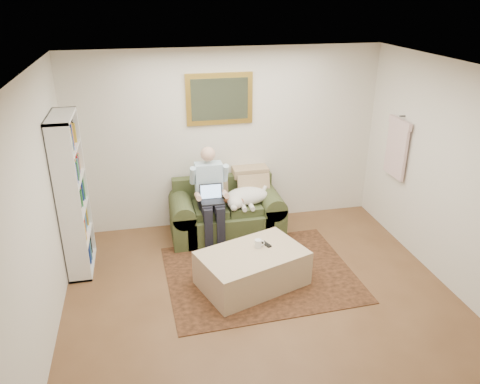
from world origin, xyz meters
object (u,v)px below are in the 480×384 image
object	(u,v)px
sleeping_dog	(247,196)
bookshelf	(72,195)
sofa	(226,216)
seated_man	(211,197)
laptop	(212,197)
coffee_mug	(258,244)
ottoman	(252,268)

from	to	relation	value
sleeping_dog	bookshelf	size ratio (longest dim) A/B	0.33
sofa	sleeping_dog	xyz separation A→B (m)	(0.29, -0.08, 0.33)
sleeping_dog	bookshelf	distance (m)	2.34
seated_man	laptop	bearing A→B (deg)	-90.00
coffee_mug	bookshelf	bearing A→B (deg)	160.49
sofa	bookshelf	world-z (taller)	bookshelf
laptop	sleeping_dog	size ratio (longest dim) A/B	0.47
sofa	coffee_mug	xyz separation A→B (m)	(0.16, -1.22, 0.22)
sofa	ottoman	world-z (taller)	sofa
seated_man	sofa	bearing A→B (deg)	31.45
bookshelf	sofa	bearing A→B (deg)	13.06
laptop	coffee_mug	world-z (taller)	laptop
seated_man	bookshelf	bearing A→B (deg)	-169.79
laptop	ottoman	distance (m)	1.26
coffee_mug	sleeping_dog	bearing A→B (deg)	83.77
bookshelf	coffee_mug	bearing A→B (deg)	-19.51
sleeping_dog	ottoman	bearing A→B (deg)	-100.05
coffee_mug	bookshelf	world-z (taller)	bookshelf
laptop	ottoman	bearing A→B (deg)	-74.78
seated_man	bookshelf	xyz separation A→B (m)	(-1.75, -0.31, 0.33)
seated_man	bookshelf	distance (m)	1.81
sleeping_dog	ottoman	xyz separation A→B (m)	(-0.22, -1.25, -0.39)
sofa	ottoman	bearing A→B (deg)	-87.19
sofa	ottoman	size ratio (longest dim) A/B	1.31
seated_man	laptop	distance (m)	0.07
bookshelf	seated_man	bearing A→B (deg)	10.21
sofa	sleeping_dog	size ratio (longest dim) A/B	2.43
seated_man	sleeping_dog	world-z (taller)	seated_man
bookshelf	laptop	bearing A→B (deg)	8.23
sofa	sleeping_dog	distance (m)	0.45
ottoman	bookshelf	world-z (taller)	bookshelf
laptop	bookshelf	world-z (taller)	bookshelf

